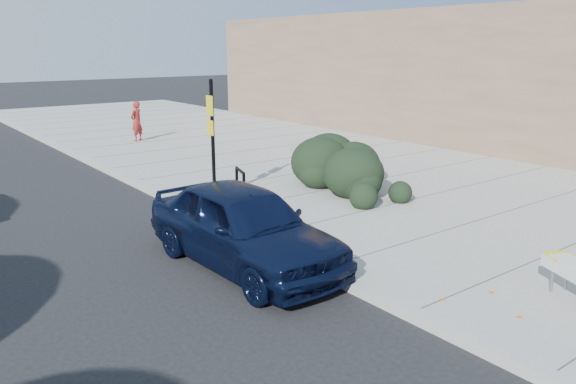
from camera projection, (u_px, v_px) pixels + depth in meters
name	position (u px, v px, depth m)	size (l,w,h in m)	color
ground	(323.00, 276.00, 9.53)	(120.00, 120.00, 0.00)	black
sidewalk_near	(356.00, 175.00, 16.65)	(11.20, 50.00, 0.15)	gray
curb_near	(186.00, 207.00, 13.36)	(0.22, 50.00, 0.17)	#9E9E99
building_near	(574.00, 80.00, 19.40)	(6.00, 36.00, 5.00)	brown
bike_rack	(240.00, 187.00, 12.38)	(0.27, 0.68, 1.03)	black
sign_post	(212.00, 133.00, 13.39)	(0.12, 0.33, 2.89)	black
hedge	(343.00, 162.00, 14.61)	(1.90, 3.81, 1.43)	black
sedan_navy	(244.00, 226.00, 9.81)	(1.76, 4.36, 1.49)	black
pedestrian	(136.00, 121.00, 21.99)	(0.57, 0.37, 1.56)	maroon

